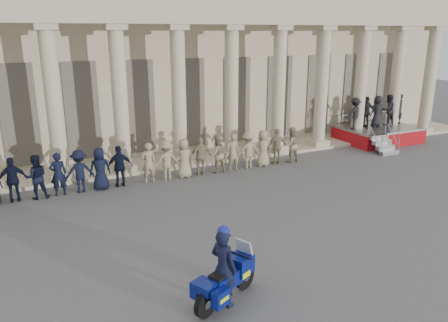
% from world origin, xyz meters
% --- Properties ---
extents(ground, '(90.00, 90.00, 0.00)m').
position_xyz_m(ground, '(0.00, 0.00, 0.00)').
color(ground, '#4D4D50').
rests_on(ground, ground).
extents(building, '(40.00, 12.50, 9.00)m').
position_xyz_m(building, '(-0.00, 14.74, 4.52)').
color(building, tan).
rests_on(building, ground).
extents(officer_rank, '(20.58, 0.64, 1.68)m').
position_xyz_m(officer_rank, '(-3.52, 6.42, 0.84)').
color(officer_rank, black).
rests_on(officer_rank, ground).
extents(reviewing_stand, '(4.26, 4.04, 2.58)m').
position_xyz_m(reviewing_stand, '(12.78, 7.76, 1.40)').
color(reviewing_stand, gray).
rests_on(reviewing_stand, ground).
extents(motorcycle, '(1.91, 1.28, 1.32)m').
position_xyz_m(motorcycle, '(-1.36, -2.45, 0.57)').
color(motorcycle, black).
rests_on(motorcycle, ground).
extents(rider, '(0.69, 0.80, 1.95)m').
position_xyz_m(rider, '(-1.46, -2.50, 0.96)').
color(rider, black).
rests_on(rider, ground).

